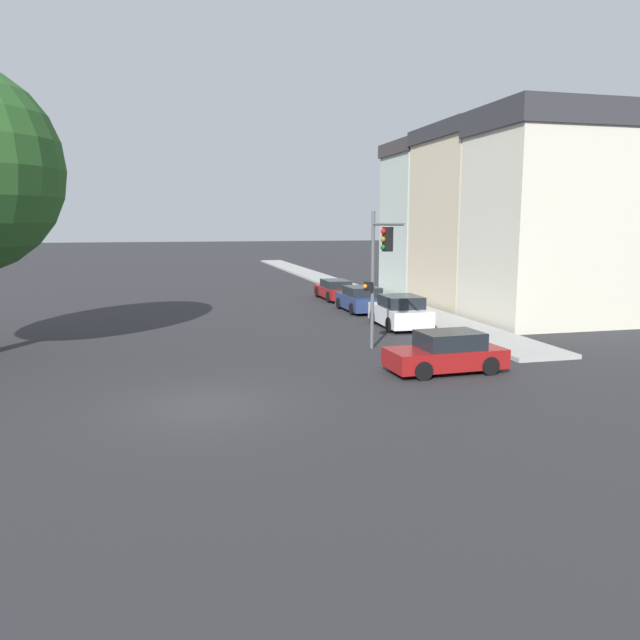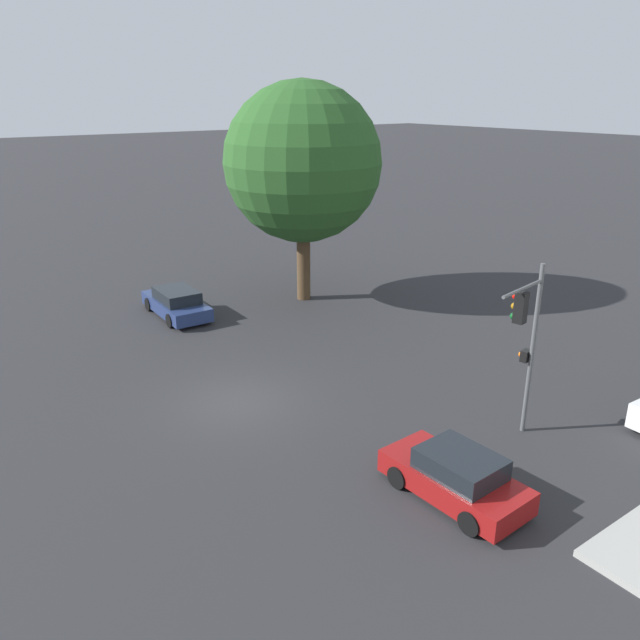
{
  "view_description": "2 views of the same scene",
  "coord_description": "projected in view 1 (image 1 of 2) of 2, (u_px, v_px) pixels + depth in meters",
  "views": [
    {
      "loc": [
        -0.97,
        -16.73,
        4.95
      ],
      "look_at": [
        3.74,
        1.93,
        1.93
      ],
      "focal_mm": 35.0,
      "sensor_mm": 36.0,
      "label": 1
    },
    {
      "loc": [
        17.16,
        -8.86,
        9.93
      ],
      "look_at": [
        0.09,
        3.44,
        2.26
      ],
      "focal_mm": 35.0,
      "sensor_mm": 36.0,
      "label": 2
    }
  ],
  "objects": [
    {
      "name": "ground_plane",
      "position": [
        205.0,
        406.0,
        17.03
      ],
      "size": [
        300.0,
        300.0,
        0.0
      ],
      "primitive_type": "plane",
      "color": "#28282B"
    },
    {
      "name": "sidewalk_strip",
      "position": [
        332.0,
        282.0,
        51.21
      ],
      "size": [
        2.57,
        60.0,
        0.17
      ],
      "color": "#9E9E99",
      "rests_on": "ground_plane"
    },
    {
      "name": "rowhouse_backdrop",
      "position": [
        493.0,
        218.0,
        36.46
      ],
      "size": [
        8.06,
        18.33,
        10.41
      ],
      "color": "beige",
      "rests_on": "ground_plane"
    },
    {
      "name": "traffic_signal",
      "position": [
        379.0,
        261.0,
        23.72
      ],
      "size": [
        0.84,
        2.32,
        5.38
      ],
      "rotation": [
        0.0,
        0.0,
        3.32
      ],
      "color": "#515456",
      "rests_on": "ground_plane"
    },
    {
      "name": "crossing_car_0",
      "position": [
        446.0,
        353.0,
        20.78
      ],
      "size": [
        3.96,
        1.99,
        1.36
      ],
      "rotation": [
        0.0,
        0.0,
        3.19
      ],
      "color": "maroon",
      "rests_on": "ground_plane"
    },
    {
      "name": "parked_car_0",
      "position": [
        400.0,
        312.0,
        29.62
      ],
      "size": [
        2.15,
        4.14,
        1.54
      ],
      "rotation": [
        0.0,
        0.0,
        1.54
      ],
      "color": "silver",
      "rests_on": "ground_plane"
    },
    {
      "name": "parked_car_1",
      "position": [
        361.0,
        299.0,
        35.0
      ],
      "size": [
        2.05,
        4.13,
        1.41
      ],
      "rotation": [
        0.0,
        0.0,
        1.58
      ],
      "color": "navy",
      "rests_on": "ground_plane"
    },
    {
      "name": "parked_car_2",
      "position": [
        335.0,
        290.0,
        40.35
      ],
      "size": [
        1.84,
        4.66,
        1.29
      ],
      "rotation": [
        0.0,
        0.0,
        1.58
      ],
      "color": "maroon",
      "rests_on": "ground_plane"
    }
  ]
}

